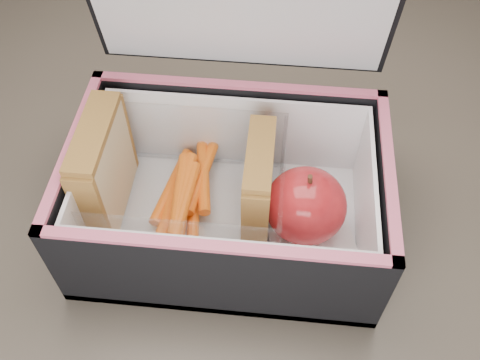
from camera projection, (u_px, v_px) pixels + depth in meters
The scene contains 8 objects.
kitchen_table at pixel (250, 248), 0.63m from camera, with size 1.20×0.80×0.75m.
lunch_bag at pixel (229, 187), 0.49m from camera, with size 0.28×0.22×0.28m.
plastic_tub at pixel (182, 186), 0.50m from camera, with size 0.19×0.14×0.08m, color white, non-canonical shape.
sandwich_left at pixel (104, 169), 0.49m from camera, with size 0.03×0.10×0.11m.
sandwich_right at pixel (259, 185), 0.49m from camera, with size 0.02×0.08×0.10m.
carrot_sticks at pixel (183, 198), 0.52m from camera, with size 0.06×0.16×0.03m.
paper_napkin at pixel (307, 227), 0.52m from camera, with size 0.08×0.08×0.01m, color white.
red_apple at pixel (306, 206), 0.49m from camera, with size 0.10×0.10×0.08m.
Camera 1 is at (0.02, -0.32, 1.20)m, focal length 40.00 mm.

